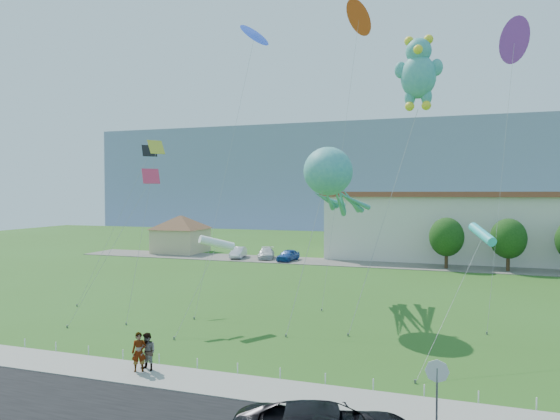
{
  "coord_description": "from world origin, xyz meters",
  "views": [
    {
      "loc": [
        9.64,
        -21.55,
        8.09
      ],
      "look_at": [
        -0.06,
        8.0,
        7.0
      ],
      "focal_mm": 32.0,
      "sensor_mm": 36.0,
      "label": 1
    }
  ],
  "objects_px": {
    "pedestrian_right": "(148,352)",
    "parked_car_white": "(266,253)",
    "teddy_bear_kite": "(418,71)",
    "pedestrian_left": "(139,352)",
    "parked_car_blue": "(288,255)",
    "pavilion": "(181,230)",
    "parked_car_silver": "(238,252)",
    "stop_sign": "(437,378)",
    "octopus_kite": "(332,183)"
  },
  "relations": [
    {
      "from": "pedestrian_right",
      "to": "parked_car_white",
      "type": "height_order",
      "value": "pedestrian_right"
    },
    {
      "from": "pedestrian_right",
      "to": "teddy_bear_kite",
      "type": "height_order",
      "value": "teddy_bear_kite"
    },
    {
      "from": "pedestrian_left",
      "to": "parked_car_blue",
      "type": "bearing_deg",
      "value": 67.88
    },
    {
      "from": "parked_car_white",
      "to": "parked_car_blue",
      "type": "distance_m",
      "value": 3.39
    },
    {
      "from": "pedestrian_right",
      "to": "teddy_bear_kite",
      "type": "bearing_deg",
      "value": 67.97
    },
    {
      "from": "pavilion",
      "to": "parked_car_blue",
      "type": "relative_size",
      "value": 2.37
    },
    {
      "from": "pavilion",
      "to": "parked_car_silver",
      "type": "relative_size",
      "value": 2.28
    },
    {
      "from": "pedestrian_left",
      "to": "parked_car_silver",
      "type": "xyz_separation_m",
      "value": [
        -11.08,
        37.49,
        -0.25
      ]
    },
    {
      "from": "parked_car_blue",
      "to": "teddy_bear_kite",
      "type": "relative_size",
      "value": 0.21
    },
    {
      "from": "pedestrian_left",
      "to": "parked_car_white",
      "type": "height_order",
      "value": "pedestrian_left"
    },
    {
      "from": "parked_car_silver",
      "to": "pedestrian_right",
      "type": "bearing_deg",
      "value": -83.48
    },
    {
      "from": "parked_car_silver",
      "to": "teddy_bear_kite",
      "type": "bearing_deg",
      "value": -54.73
    },
    {
      "from": "stop_sign",
      "to": "pedestrian_left",
      "type": "relative_size",
      "value": 1.43
    },
    {
      "from": "pedestrian_right",
      "to": "parked_car_blue",
      "type": "xyz_separation_m",
      "value": [
        -4.78,
        36.72,
        -0.22
      ]
    },
    {
      "from": "parked_car_silver",
      "to": "parked_car_blue",
      "type": "distance_m",
      "value": 6.62
    },
    {
      "from": "parked_car_silver",
      "to": "octopus_kite",
      "type": "xyz_separation_m",
      "value": [
        16.81,
        -23.41,
        8.0
      ]
    },
    {
      "from": "octopus_kite",
      "to": "parked_car_silver",
      "type": "bearing_deg",
      "value": 125.69
    },
    {
      "from": "parked_car_blue",
      "to": "octopus_kite",
      "type": "bearing_deg",
      "value": -56.96
    },
    {
      "from": "pedestrian_right",
      "to": "octopus_kite",
      "type": "xyz_separation_m",
      "value": [
        5.45,
        13.85,
        7.79
      ]
    },
    {
      "from": "parked_car_blue",
      "to": "pedestrian_left",
      "type": "bearing_deg",
      "value": -74.11
    },
    {
      "from": "stop_sign",
      "to": "parked_car_blue",
      "type": "xyz_separation_m",
      "value": [
        -17.2,
        38.55,
        -1.15
      ]
    },
    {
      "from": "octopus_kite",
      "to": "pedestrian_right",
      "type": "bearing_deg",
      "value": -111.47
    },
    {
      "from": "pavilion",
      "to": "parked_car_silver",
      "type": "distance_m",
      "value": 10.45
    },
    {
      "from": "parked_car_white",
      "to": "parked_car_blue",
      "type": "height_order",
      "value": "parked_car_blue"
    },
    {
      "from": "pedestrian_right",
      "to": "parked_car_silver",
      "type": "distance_m",
      "value": 38.96
    },
    {
      "from": "stop_sign",
      "to": "octopus_kite",
      "type": "bearing_deg",
      "value": 113.99
    },
    {
      "from": "pavilion",
      "to": "stop_sign",
      "type": "height_order",
      "value": "pavilion"
    },
    {
      "from": "stop_sign",
      "to": "parked_car_silver",
      "type": "bearing_deg",
      "value": 121.33
    },
    {
      "from": "octopus_kite",
      "to": "pedestrian_left",
      "type": "bearing_deg",
      "value": -112.15
    },
    {
      "from": "stop_sign",
      "to": "pedestrian_left",
      "type": "distance_m",
      "value": 12.84
    },
    {
      "from": "parked_car_blue",
      "to": "pavilion",
      "type": "bearing_deg",
      "value": 176.34
    },
    {
      "from": "parked_car_blue",
      "to": "teddy_bear_kite",
      "type": "distance_m",
      "value": 30.54
    },
    {
      "from": "stop_sign",
      "to": "pedestrian_right",
      "type": "bearing_deg",
      "value": 171.6
    },
    {
      "from": "pavilion",
      "to": "parked_car_white",
      "type": "distance_m",
      "value": 13.56
    },
    {
      "from": "parked_car_silver",
      "to": "octopus_kite",
      "type": "distance_m",
      "value": 29.91
    },
    {
      "from": "stop_sign",
      "to": "pavilion",
      "type": "bearing_deg",
      "value": 128.44
    },
    {
      "from": "pedestrian_right",
      "to": "parked_car_white",
      "type": "distance_m",
      "value": 38.73
    },
    {
      "from": "parked_car_silver",
      "to": "teddy_bear_kite",
      "type": "relative_size",
      "value": 0.22
    },
    {
      "from": "pavilion",
      "to": "teddy_bear_kite",
      "type": "height_order",
      "value": "teddy_bear_kite"
    },
    {
      "from": "octopus_kite",
      "to": "stop_sign",
      "type": "bearing_deg",
      "value": -66.01
    },
    {
      "from": "parked_car_white",
      "to": "octopus_kite",
      "type": "xyz_separation_m",
      "value": [
        13.39,
        -24.06,
        8.03
      ]
    },
    {
      "from": "octopus_kite",
      "to": "teddy_bear_kite",
      "type": "height_order",
      "value": "teddy_bear_kite"
    },
    {
      "from": "parked_car_blue",
      "to": "pedestrian_right",
      "type": "bearing_deg",
      "value": -73.63
    },
    {
      "from": "pavilion",
      "to": "pedestrian_right",
      "type": "height_order",
      "value": "pavilion"
    },
    {
      "from": "pavilion",
      "to": "teddy_bear_kite",
      "type": "bearing_deg",
      "value": -37.83
    },
    {
      "from": "pedestrian_left",
      "to": "teddy_bear_kite",
      "type": "relative_size",
      "value": 0.09
    },
    {
      "from": "pavilion",
      "to": "pedestrian_right",
      "type": "distance_m",
      "value": 45.59
    },
    {
      "from": "pedestrian_left",
      "to": "octopus_kite",
      "type": "distance_m",
      "value": 17.06
    },
    {
      "from": "pavilion",
      "to": "parked_car_blue",
      "type": "distance_m",
      "value": 16.86
    },
    {
      "from": "pedestrian_right",
      "to": "parked_car_silver",
      "type": "relative_size",
      "value": 0.42
    }
  ]
}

